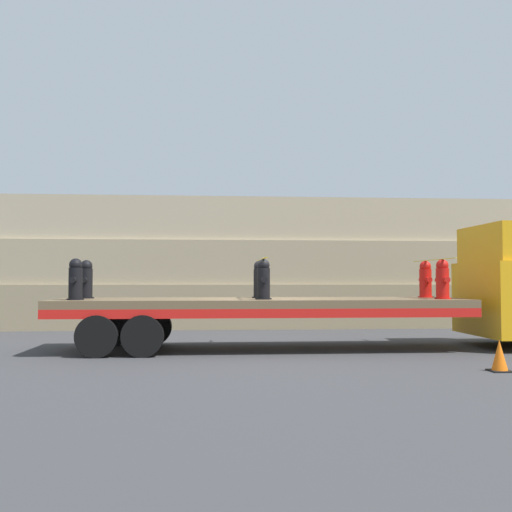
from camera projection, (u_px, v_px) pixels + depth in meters
ground_plane at (261, 349)px, 13.41m from camera, size 120.00×120.00×0.00m
rock_cliff at (245, 263)px, 20.35m from camera, size 60.00×3.30×4.44m
flatbed_trailer at (238, 308)px, 13.41m from camera, size 9.58×2.53×1.20m
fire_hydrant_black_near_0 at (76, 280)px, 12.64m from camera, size 0.37×0.59×0.92m
fire_hydrant_black_far_0 at (86, 280)px, 13.70m from camera, size 0.37×0.59×0.92m
fire_hydrant_black_near_1 at (263, 280)px, 12.95m from camera, size 0.37×0.59×0.92m
fire_hydrant_black_far_1 at (260, 280)px, 14.01m from camera, size 0.37×0.59×0.92m
fire_hydrant_red_near_2 at (442, 280)px, 13.26m from camera, size 0.37×0.59×0.92m
fire_hydrant_red_far_2 at (425, 280)px, 14.33m from camera, size 0.37×0.59×0.92m
cargo_strap_rear at (261, 259)px, 13.50m from camera, size 0.05×2.63×0.01m
cargo_strap_middle at (433, 260)px, 13.82m from camera, size 0.05×2.63×0.01m
traffic_cone at (499, 356)px, 10.22m from camera, size 0.37×0.37×0.57m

